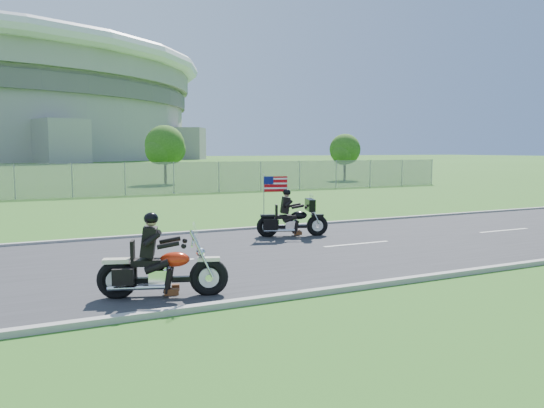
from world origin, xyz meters
name	(u,v)px	position (x,y,z in m)	size (l,w,h in m)	color
ground	(228,258)	(0.00, 0.00, 0.00)	(420.00, 420.00, 0.00)	#305B1C
road	(228,257)	(0.00, 0.00, 0.02)	(120.00, 8.00, 0.04)	#28282B
curb_north	(183,233)	(0.00, 4.05, 0.05)	(120.00, 0.18, 0.12)	#9E9B93
curb_south	(304,294)	(0.00, -4.05, 0.05)	(120.00, 0.18, 0.12)	#9E9B93
fence	(15,182)	(-5.00, 20.00, 1.00)	(60.00, 0.03, 2.00)	gray
tree_fence_near	(165,147)	(6.04, 30.04, 2.97)	(3.52, 3.28, 4.75)	#382316
tree_fence_far	(345,151)	(22.04, 28.03, 2.64)	(3.08, 2.87, 4.20)	#382316
motorcycle_lead	(161,271)	(-2.46, -3.01, 0.52)	(2.36, 1.09, 1.64)	black
motorcycle_follow	(292,221)	(2.99, 2.10, 0.53)	(2.23, 1.09, 1.92)	black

